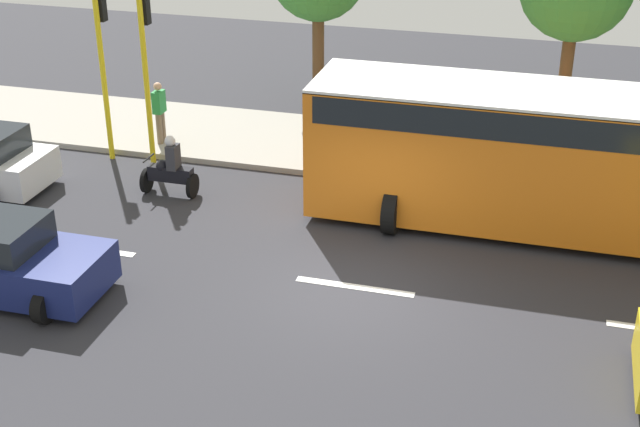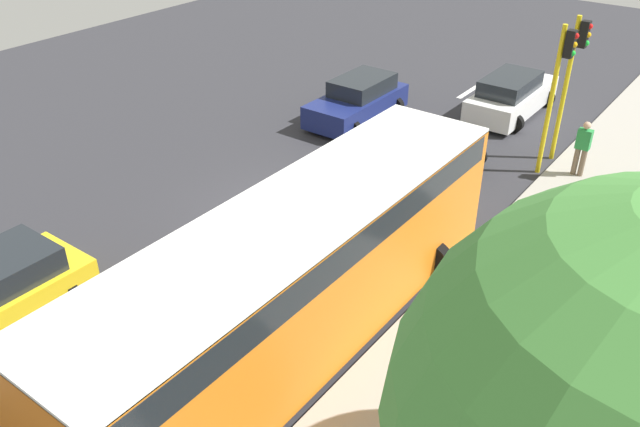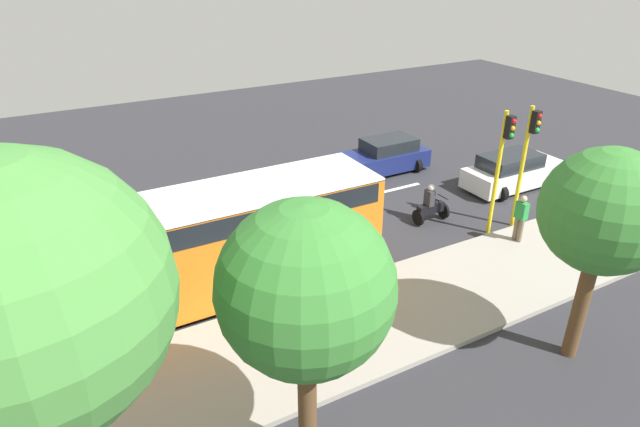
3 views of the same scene
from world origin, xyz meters
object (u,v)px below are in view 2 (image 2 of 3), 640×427
at_px(car_dark_blue, 358,101).
at_px(pedestrian_near_signal, 582,147).
at_px(car_white, 511,96).
at_px(traffic_light_midblock, 572,70).
at_px(motorcycle, 470,153).
at_px(traffic_light_corner, 558,81).
at_px(city_bus, 299,268).

xyz_separation_m(car_dark_blue, pedestrian_near_signal, (7.79, 0.16, 0.35)).
distance_m(car_white, traffic_light_midblock, 4.37).
relative_size(motorcycle, pedestrian_near_signal, 0.91).
bearing_deg(traffic_light_corner, traffic_light_midblock, 90.00).
distance_m(car_dark_blue, traffic_light_midblock, 7.24).
distance_m(pedestrian_near_signal, traffic_light_corner, 2.13).
height_order(car_dark_blue, traffic_light_midblock, traffic_light_midblock).
relative_size(car_white, traffic_light_midblock, 1.01).
height_order(motorcycle, pedestrian_near_signal, pedestrian_near_signal).
xyz_separation_m(pedestrian_near_signal, traffic_light_corner, (-0.99, -0.24, 1.87)).
height_order(city_bus, traffic_light_corner, traffic_light_corner).
bearing_deg(traffic_light_corner, motorcycle, -144.53).
bearing_deg(motorcycle, pedestrian_near_signal, 28.70).
bearing_deg(car_dark_blue, city_bus, -61.69).
bearing_deg(car_white, pedestrian_near_signal, -44.72).
bearing_deg(traffic_light_corner, city_bus, -96.65).
relative_size(car_white, city_bus, 0.41).
bearing_deg(city_bus, traffic_light_midblock, 84.04).
relative_size(city_bus, traffic_light_corner, 2.44).
height_order(car_white, traffic_light_corner, traffic_light_corner).
bearing_deg(pedestrian_near_signal, traffic_light_midblock, 136.05).
height_order(car_dark_blue, city_bus, city_bus).
xyz_separation_m(car_white, traffic_light_midblock, (2.66, -2.66, 2.22)).
bearing_deg(pedestrian_near_signal, car_dark_blue, -178.85).
height_order(car_dark_blue, motorcycle, motorcycle).
bearing_deg(motorcycle, city_bus, -86.20).
relative_size(motorcycle, traffic_light_midblock, 0.34).
distance_m(city_bus, motorcycle, 9.13).
bearing_deg(car_dark_blue, motorcycle, -15.33).
bearing_deg(traffic_light_midblock, motorcycle, -126.03).
distance_m(car_white, pedestrian_near_signal, 5.14).
relative_size(car_dark_blue, pedestrian_near_signal, 2.46).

